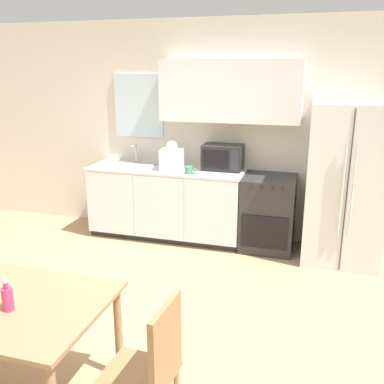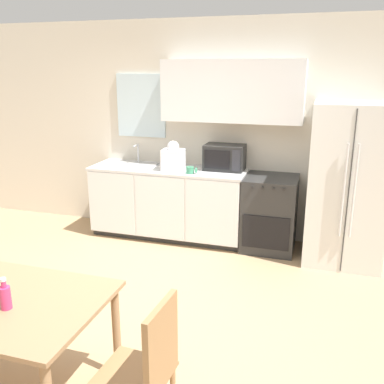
{
  "view_description": "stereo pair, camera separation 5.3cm",
  "coord_description": "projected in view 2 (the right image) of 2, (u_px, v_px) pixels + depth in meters",
  "views": [
    {
      "loc": [
        1.34,
        -2.96,
        2.12
      ],
      "look_at": [
        0.32,
        0.57,
        1.05
      ],
      "focal_mm": 40.0,
      "sensor_mm": 36.0,
      "label": 1
    },
    {
      "loc": [
        1.39,
        -2.95,
        2.12
      ],
      "look_at": [
        0.32,
        0.57,
        1.05
      ],
      "focal_mm": 40.0,
      "sensor_mm": 36.0,
      "label": 2
    }
  ],
  "objects": [
    {
      "name": "kitchen_counter",
      "position": [
        168.0,
        202.0,
        5.48
      ],
      "size": [
        1.97,
        0.63,
        0.91
      ],
      "color": "#333333",
      "rests_on": "ground_plane"
    },
    {
      "name": "refrigerator",
      "position": [
        347.0,
        185.0,
        4.69
      ],
      "size": [
        0.82,
        0.81,
        1.77
      ],
      "color": "silver",
      "rests_on": "ground_plane"
    },
    {
      "name": "microwave",
      "position": [
        225.0,
        157.0,
        5.22
      ],
      "size": [
        0.48,
        0.32,
        0.31
      ],
      "color": "#282828",
      "rests_on": "kitchen_counter"
    },
    {
      "name": "kitchen_sink",
      "position": [
        134.0,
        164.0,
        5.49
      ],
      "size": [
        0.57,
        0.38,
        0.26
      ],
      "color": "#B7BABC",
      "rests_on": "kitchen_counter"
    },
    {
      "name": "dining_chair_side",
      "position": [
        148.0,
        365.0,
        2.37
      ],
      "size": [
        0.43,
        0.43,
        0.93
      ],
      "rotation": [
        0.0,
        0.0,
        1.5
      ],
      "color": "#997047",
      "rests_on": "ground_plane"
    },
    {
      "name": "grocery_bag_0",
      "position": [
        173.0,
        158.0,
        5.2
      ],
      "size": [
        0.29,
        0.25,
        0.36
      ],
      "rotation": [
        0.0,
        0.0,
        0.11
      ],
      "color": "white",
      "rests_on": "kitchen_counter"
    },
    {
      "name": "ground_plane",
      "position": [
        138.0,
        323.0,
        3.69
      ],
      "size": [
        12.0,
        12.0,
        0.0
      ],
      "primitive_type": "plane",
      "color": "tan"
    },
    {
      "name": "drink_bottle",
      "position": [
        5.0,
        297.0,
        2.54
      ],
      "size": [
        0.07,
        0.07,
        0.2
      ],
      "color": "#DB386B",
      "rests_on": "dining_table"
    },
    {
      "name": "oven_range",
      "position": [
        270.0,
        213.0,
        5.12
      ],
      "size": [
        0.62,
        0.64,
        0.89
      ],
      "color": "#2D2D2D",
      "rests_on": "ground_plane"
    },
    {
      "name": "wall_back",
      "position": [
        211.0,
        125.0,
        5.35
      ],
      "size": [
        12.0,
        0.38,
        2.7
      ],
      "color": "beige",
      "rests_on": "ground_plane"
    },
    {
      "name": "coffee_mug",
      "position": [
        191.0,
        170.0,
        5.07
      ],
      "size": [
        0.13,
        0.09,
        0.08
      ],
      "color": "#3F8C66",
      "rests_on": "kitchen_counter"
    },
    {
      "name": "dining_table",
      "position": [
        9.0,
        313.0,
        2.69
      ],
      "size": [
        1.2,
        0.89,
        0.73
      ],
      "color": "#997551",
      "rests_on": "ground_plane"
    }
  ]
}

